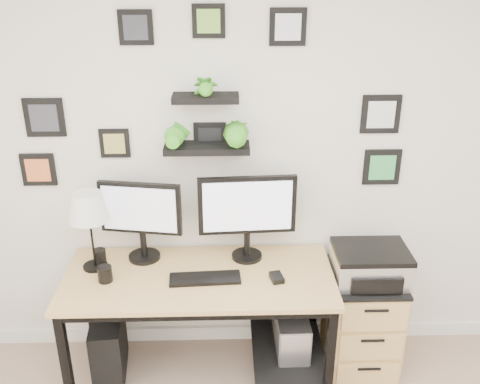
{
  "coord_description": "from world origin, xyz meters",
  "views": [
    {
      "loc": [
        -0.19,
        -1.06,
        2.48
      ],
      "look_at": [
        -0.11,
        1.83,
        1.2
      ],
      "focal_mm": 40.0,
      "sensor_mm": 36.0,
      "label": 1
    }
  ],
  "objects_px": {
    "file_cabinet": "(361,320)",
    "pc_tower_black": "(109,345)",
    "mug": "(105,274)",
    "monitor_right": "(247,211)",
    "printer": "(370,264)",
    "monitor_left": "(141,215)",
    "desk": "(206,290)",
    "table_lamp": "(88,208)",
    "pc_tower_grey": "(290,340)"
  },
  "relations": [
    {
      "from": "monitor_right",
      "to": "printer",
      "type": "bearing_deg",
      "value": -10.21
    },
    {
      "from": "pc_tower_black",
      "to": "pc_tower_grey",
      "type": "height_order",
      "value": "pc_tower_grey"
    },
    {
      "from": "desk",
      "to": "file_cabinet",
      "type": "xyz_separation_m",
      "value": [
        0.99,
        0.06,
        -0.29
      ]
    },
    {
      "from": "desk",
      "to": "pc_tower_black",
      "type": "distance_m",
      "value": 0.75
    },
    {
      "from": "desk",
      "to": "table_lamp",
      "type": "bearing_deg",
      "value": 173.21
    },
    {
      "from": "printer",
      "to": "monitor_right",
      "type": "bearing_deg",
      "value": 169.79
    },
    {
      "from": "table_lamp",
      "to": "pc_tower_grey",
      "type": "height_order",
      "value": "table_lamp"
    },
    {
      "from": "desk",
      "to": "monitor_left",
      "type": "height_order",
      "value": "monitor_left"
    },
    {
      "from": "desk",
      "to": "printer",
      "type": "relative_size",
      "value": 3.6
    },
    {
      "from": "file_cabinet",
      "to": "pc_tower_black",
      "type": "bearing_deg",
      "value": -178.23
    },
    {
      "from": "desk",
      "to": "monitor_right",
      "type": "relative_size",
      "value": 2.71
    },
    {
      "from": "monitor_left",
      "to": "file_cabinet",
      "type": "height_order",
      "value": "monitor_left"
    },
    {
      "from": "pc_tower_grey",
      "to": "printer",
      "type": "bearing_deg",
      "value": 1.27
    },
    {
      "from": "monitor_left",
      "to": "table_lamp",
      "type": "bearing_deg",
      "value": -162.01
    },
    {
      "from": "pc_tower_grey",
      "to": "file_cabinet",
      "type": "height_order",
      "value": "file_cabinet"
    },
    {
      "from": "mug",
      "to": "printer",
      "type": "bearing_deg",
      "value": 3.74
    },
    {
      "from": "desk",
      "to": "mug",
      "type": "distance_m",
      "value": 0.6
    },
    {
      "from": "monitor_left",
      "to": "monitor_right",
      "type": "relative_size",
      "value": 0.87
    },
    {
      "from": "monitor_right",
      "to": "file_cabinet",
      "type": "distance_m",
      "value": 1.05
    },
    {
      "from": "printer",
      "to": "table_lamp",
      "type": "bearing_deg",
      "value": 178.21
    },
    {
      "from": "mug",
      "to": "pc_tower_black",
      "type": "height_order",
      "value": "mug"
    },
    {
      "from": "monitor_right",
      "to": "table_lamp",
      "type": "relative_size",
      "value": 1.2
    },
    {
      "from": "mug",
      "to": "pc_tower_black",
      "type": "bearing_deg",
      "value": 121.2
    },
    {
      "from": "monitor_right",
      "to": "pc_tower_black",
      "type": "distance_m",
      "value": 1.25
    },
    {
      "from": "file_cabinet",
      "to": "pc_tower_grey",
      "type": "bearing_deg",
      "value": -174.87
    },
    {
      "from": "table_lamp",
      "to": "pc_tower_black",
      "type": "bearing_deg",
      "value": -59.78
    },
    {
      "from": "monitor_right",
      "to": "pc_tower_grey",
      "type": "height_order",
      "value": "monitor_right"
    },
    {
      "from": "monitor_right",
      "to": "printer",
      "type": "xyz_separation_m",
      "value": [
        0.74,
        -0.13,
        -0.3
      ]
    },
    {
      "from": "mug",
      "to": "file_cabinet",
      "type": "height_order",
      "value": "mug"
    },
    {
      "from": "mug",
      "to": "pc_tower_black",
      "type": "xyz_separation_m",
      "value": [
        -0.05,
        0.08,
        -0.59
      ]
    },
    {
      "from": "monitor_left",
      "to": "table_lamp",
      "type": "relative_size",
      "value": 1.04
    },
    {
      "from": "file_cabinet",
      "to": "printer",
      "type": "relative_size",
      "value": 1.51
    },
    {
      "from": "pc_tower_black",
      "to": "monitor_left",
      "type": "bearing_deg",
      "value": 28.34
    },
    {
      "from": "table_lamp",
      "to": "mug",
      "type": "distance_m",
      "value": 0.39
    },
    {
      "from": "monitor_left",
      "to": "file_cabinet",
      "type": "xyz_separation_m",
      "value": [
        1.38,
        -0.11,
        -0.71
      ]
    },
    {
      "from": "monitor_right",
      "to": "mug",
      "type": "height_order",
      "value": "monitor_right"
    },
    {
      "from": "desk",
      "to": "pc_tower_grey",
      "type": "xyz_separation_m",
      "value": [
        0.53,
        0.02,
        -0.41
      ]
    },
    {
      "from": "monitor_right",
      "to": "printer",
      "type": "relative_size",
      "value": 1.33
    },
    {
      "from": "monitor_left",
      "to": "printer",
      "type": "distance_m",
      "value": 1.42
    },
    {
      "from": "monitor_right",
      "to": "pc_tower_grey",
      "type": "bearing_deg",
      "value": -27.56
    },
    {
      "from": "table_lamp",
      "to": "mug",
      "type": "bearing_deg",
      "value": -59.25
    },
    {
      "from": "monitor_left",
      "to": "mug",
      "type": "distance_m",
      "value": 0.4
    },
    {
      "from": "desk",
      "to": "monitor_right",
      "type": "height_order",
      "value": "monitor_right"
    },
    {
      "from": "mug",
      "to": "pc_tower_grey",
      "type": "distance_m",
      "value": 1.25
    },
    {
      "from": "mug",
      "to": "printer",
      "type": "relative_size",
      "value": 0.21
    },
    {
      "from": "monitor_right",
      "to": "file_cabinet",
      "type": "bearing_deg",
      "value": -7.94
    },
    {
      "from": "mug",
      "to": "file_cabinet",
      "type": "xyz_separation_m",
      "value": [
        1.57,
        0.13,
        -0.46
      ]
    },
    {
      "from": "table_lamp",
      "to": "file_cabinet",
      "type": "distance_m",
      "value": 1.85
    },
    {
      "from": "desk",
      "to": "monitor_left",
      "type": "relative_size",
      "value": 3.12
    },
    {
      "from": "pc_tower_black",
      "to": "pc_tower_grey",
      "type": "xyz_separation_m",
      "value": [
        1.16,
        0.01,
        0.01
      ]
    }
  ]
}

